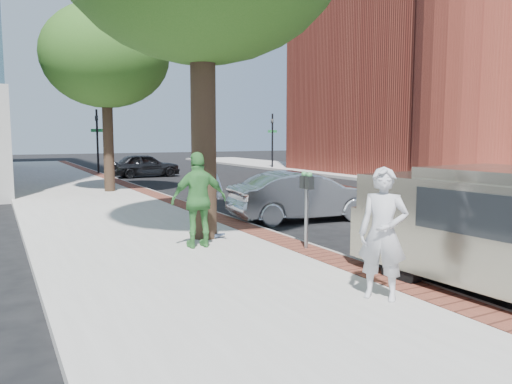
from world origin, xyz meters
TOP-DOWN VIEW (x-y plane):
  - ground at (0.00, 0.00)m, footprint 120.00×120.00m
  - sidewalk at (-1.50, 8.00)m, footprint 5.00×60.00m
  - brick_strip at (0.70, 8.00)m, footprint 0.60×60.00m
  - curb at (1.05, 8.00)m, footprint 0.10×60.00m
  - sidewalk_far at (14.50, 8.00)m, footprint 5.00×60.00m
  - church at (20.98, 13.13)m, footprint 19.00×16.00m
  - signal_near at (0.90, 22.00)m, footprint 0.70×0.15m
  - signal_far at (12.50, 22.00)m, footprint 0.70×0.15m
  - tree_far at (-0.50, 12.00)m, footprint 4.80×4.80m
  - parking_meter at (0.72, 0.03)m, footprint 0.12×0.32m
  - person_gray at (-0.02, -2.89)m, footprint 0.72×0.76m
  - person_officer at (-0.49, 2.07)m, footprint 1.06×1.12m
  - person_green at (-1.03, 1.11)m, footprint 1.11×0.54m
  - sedan_silver at (2.93, 3.47)m, footprint 4.18×1.85m
  - bg_car at (3.02, 19.75)m, footprint 3.88×1.64m

SIDE VIEW (x-z plane):
  - ground at x=0.00m, z-range 0.00..0.00m
  - sidewalk at x=-1.50m, z-range 0.00..0.15m
  - curb at x=1.05m, z-range 0.00..0.15m
  - sidewalk_far at x=14.50m, z-range 0.00..0.15m
  - brick_strip at x=0.70m, z-range 0.15..0.16m
  - bg_car at x=3.02m, z-range 0.00..1.31m
  - sedan_silver at x=2.93m, z-range 0.00..1.33m
  - person_gray at x=-0.02m, z-range 0.15..1.89m
  - person_officer at x=-0.49m, z-range 0.15..1.98m
  - person_green at x=-1.03m, z-range 0.15..1.99m
  - parking_meter at x=0.72m, z-range 0.47..1.94m
  - signal_near at x=0.90m, z-range 0.35..4.15m
  - signal_far at x=12.50m, z-range 0.35..4.15m
  - tree_far at x=-0.50m, z-range 1.73..8.87m
  - church at x=20.98m, z-range -2.94..17.46m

